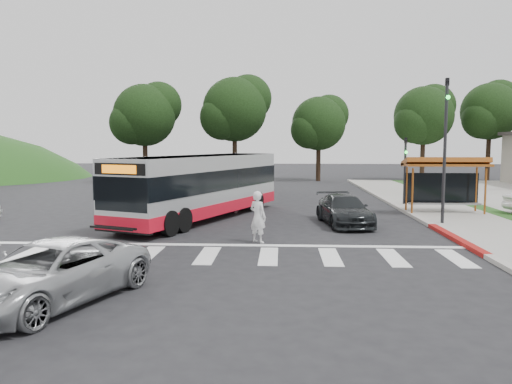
# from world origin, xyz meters

# --- Properties ---
(ground) EXTENTS (140.00, 140.00, 0.00)m
(ground) POSITION_xyz_m (0.00, 0.00, 0.00)
(ground) COLOR black
(ground) RESTS_ON ground
(sidewalk_east) EXTENTS (4.00, 40.00, 0.12)m
(sidewalk_east) POSITION_xyz_m (11.00, 8.00, 0.06)
(sidewalk_east) COLOR gray
(sidewalk_east) RESTS_ON ground
(curb_east) EXTENTS (0.30, 40.00, 0.15)m
(curb_east) POSITION_xyz_m (9.00, 8.00, 0.07)
(curb_east) COLOR #9E9991
(curb_east) RESTS_ON ground
(curb_east_red) EXTENTS (0.32, 6.00, 0.15)m
(curb_east_red) POSITION_xyz_m (9.00, -2.00, 0.08)
(curb_east_red) COLOR maroon
(curb_east_red) RESTS_ON ground
(crosswalk_ladder) EXTENTS (18.00, 2.60, 0.01)m
(crosswalk_ladder) POSITION_xyz_m (0.00, -5.00, 0.01)
(crosswalk_ladder) COLOR silver
(crosswalk_ladder) RESTS_ON ground
(bus_shelter) EXTENTS (4.20, 1.60, 2.86)m
(bus_shelter) POSITION_xyz_m (10.80, 5.10, 2.35)
(bus_shelter) COLOR #914A18
(bus_shelter) RESTS_ON sidewalk_east
(traffic_signal_ne_tall) EXTENTS (0.18, 0.37, 6.50)m
(traffic_signal_ne_tall) POSITION_xyz_m (9.60, 1.49, 3.88)
(traffic_signal_ne_tall) COLOR black
(traffic_signal_ne_tall) RESTS_ON ground
(traffic_signal_ne_short) EXTENTS (0.18, 0.37, 4.00)m
(traffic_signal_ne_short) POSITION_xyz_m (9.60, 8.49, 2.48)
(traffic_signal_ne_short) COLOR black
(traffic_signal_ne_short) RESTS_ON ground
(tree_ne_a) EXTENTS (6.16, 5.74, 9.30)m
(tree_ne_a) POSITION_xyz_m (16.08, 28.06, 6.39)
(tree_ne_a) COLOR black
(tree_ne_a) RESTS_ON parking_lot
(tree_ne_b) EXTENTS (6.16, 5.74, 10.02)m
(tree_ne_b) POSITION_xyz_m (23.08, 30.06, 6.92)
(tree_ne_b) COLOR black
(tree_ne_b) RESTS_ON ground
(tree_north_a) EXTENTS (6.60, 6.15, 10.17)m
(tree_north_a) POSITION_xyz_m (-1.92, 26.07, 6.92)
(tree_north_a) COLOR black
(tree_north_a) RESTS_ON ground
(tree_north_b) EXTENTS (5.72, 5.33, 8.43)m
(tree_north_b) POSITION_xyz_m (6.07, 28.06, 5.66)
(tree_north_b) COLOR black
(tree_north_b) RESTS_ON ground
(tree_north_c) EXTENTS (6.16, 5.74, 9.30)m
(tree_north_c) POSITION_xyz_m (-9.92, 24.06, 6.29)
(tree_north_c) COLOR black
(tree_north_c) RESTS_ON ground
(transit_bus) EXTENTS (6.82, 12.01, 3.08)m
(transit_bus) POSITION_xyz_m (-1.44, 2.94, 1.54)
(transit_bus) COLOR #ABADAF
(transit_bus) RESTS_ON ground
(pedestrian) EXTENTS (0.84, 0.79, 1.92)m
(pedestrian) POSITION_xyz_m (1.55, -2.79, 0.96)
(pedestrian) COLOR silver
(pedestrian) RESTS_ON ground
(dark_sedan) EXTENTS (2.49, 4.84, 1.34)m
(dark_sedan) POSITION_xyz_m (5.23, 1.50, 0.67)
(dark_sedan) COLOR black
(dark_sedan) RESTS_ON ground
(silver_suv_south) EXTENTS (3.97, 5.60, 1.42)m
(silver_suv_south) POSITION_xyz_m (-2.88, -10.05, 0.71)
(silver_suv_south) COLOR #A3A5A8
(silver_suv_south) RESTS_ON ground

